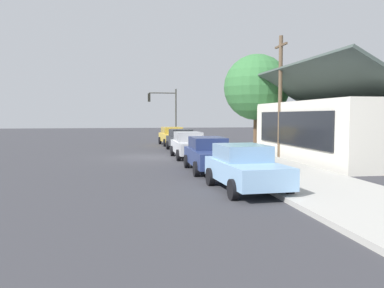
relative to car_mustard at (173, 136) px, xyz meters
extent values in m
plane|color=#38383D|center=(10.10, -2.84, -0.82)|extent=(120.00, 120.00, 0.00)
cube|color=#B2AFA8|center=(10.10, 2.76, -0.74)|extent=(60.00, 4.20, 0.16)
cube|color=gold|center=(0.12, 0.01, -0.14)|extent=(4.93, 2.12, 0.70)
cube|color=gold|center=(-0.37, -0.02, 0.49)|extent=(2.41, 1.76, 0.56)
cylinder|color=black|center=(1.56, 1.02, -0.49)|extent=(0.67, 0.26, 0.66)
cylinder|color=black|center=(1.67, -0.84, -0.49)|extent=(0.67, 0.26, 0.66)
cylinder|color=black|center=(-1.43, 0.85, -0.49)|extent=(0.67, 0.26, 0.66)
cylinder|color=black|center=(-1.33, -1.00, -0.49)|extent=(0.67, 0.26, 0.66)
cube|color=#2D3035|center=(5.76, 0.03, -0.14)|extent=(4.42, 1.93, 0.70)
cube|color=#27292D|center=(5.32, 0.01, 0.49)|extent=(2.16, 1.61, 0.56)
cylinder|color=black|center=(7.06, 0.96, -0.49)|extent=(0.67, 0.25, 0.66)
cylinder|color=black|center=(7.15, -0.75, -0.49)|extent=(0.67, 0.25, 0.66)
cylinder|color=black|center=(4.37, 0.81, -0.49)|extent=(0.67, 0.25, 0.66)
cylinder|color=black|center=(4.46, -0.89, -0.49)|extent=(0.67, 0.25, 0.66)
cube|color=silver|center=(11.02, -0.22, -0.14)|extent=(4.71, 1.79, 0.70)
cube|color=#A0A2A6|center=(10.55, -0.22, 0.49)|extent=(2.27, 1.56, 0.56)
cylinder|color=black|center=(12.46, 0.67, -0.49)|extent=(0.66, 0.23, 0.66)
cylinder|color=black|center=(12.48, -1.08, -0.49)|extent=(0.66, 0.23, 0.66)
cylinder|color=black|center=(9.55, 0.64, -0.49)|extent=(0.66, 0.23, 0.66)
cylinder|color=black|center=(9.57, -1.11, -0.49)|extent=(0.66, 0.23, 0.66)
cube|color=navy|center=(17.09, -0.21, -0.14)|extent=(4.73, 1.77, 0.70)
cube|color=navy|center=(16.62, -0.21, 0.49)|extent=(2.28, 1.55, 0.56)
cylinder|color=black|center=(18.56, 0.65, -0.49)|extent=(0.66, 0.22, 0.66)
cylinder|color=black|center=(18.55, -1.09, -0.49)|extent=(0.66, 0.22, 0.66)
cylinder|color=black|center=(15.63, 0.67, -0.49)|extent=(0.66, 0.22, 0.66)
cylinder|color=black|center=(15.62, -1.07, -0.49)|extent=(0.66, 0.22, 0.66)
cube|color=#8CB7E0|center=(22.09, 0.04, -0.14)|extent=(4.43, 2.08, 0.70)
cube|color=#779CBE|center=(21.65, 0.02, 0.49)|extent=(2.17, 1.73, 0.56)
cylinder|color=black|center=(23.37, 1.03, -0.49)|extent=(0.67, 0.26, 0.66)
cylinder|color=black|center=(23.48, -0.79, -0.49)|extent=(0.67, 0.26, 0.66)
cylinder|color=black|center=(20.69, 0.88, -0.49)|extent=(0.67, 0.26, 0.66)
cylinder|color=black|center=(20.80, -0.95, -0.49)|extent=(0.67, 0.26, 0.66)
cube|color=silver|center=(13.49, 9.16, 0.90)|extent=(12.31, 7.62, 3.44)
cube|color=black|center=(13.49, 5.31, 1.07)|extent=(9.85, 0.08, 1.93)
cube|color=#3F4C47|center=(13.49, 7.25, 3.63)|extent=(12.91, 4.11, 2.28)
cube|color=#3F4C47|center=(13.49, 11.06, 3.63)|extent=(12.91, 4.11, 2.28)
cylinder|color=brown|center=(5.47, 5.92, 0.88)|extent=(0.44, 0.44, 3.40)
sphere|color=#38753D|center=(5.47, 5.92, 3.98)|extent=(5.06, 5.06, 5.06)
cylinder|color=#383833|center=(-3.67, 0.76, 1.78)|extent=(0.14, 0.14, 5.20)
cylinder|color=#383833|center=(-3.67, -0.54, 3.98)|extent=(0.10, 2.60, 0.10)
cube|color=black|center=(-3.67, -1.84, 3.53)|extent=(0.28, 0.24, 0.80)
sphere|color=red|center=(-3.82, -1.84, 3.79)|extent=(0.16, 0.16, 0.16)
sphere|color=yellow|center=(-3.82, -1.84, 3.53)|extent=(0.16, 0.16, 0.16)
sphere|color=green|center=(-3.82, -1.84, 3.27)|extent=(0.16, 0.16, 0.16)
cylinder|color=brown|center=(11.72, 5.36, 2.93)|extent=(0.24, 0.24, 7.50)
cube|color=brown|center=(11.72, 5.36, 6.08)|extent=(1.80, 0.12, 0.12)
cylinder|color=red|center=(5.03, 1.36, -0.38)|extent=(0.22, 0.22, 0.55)
sphere|color=red|center=(5.03, 1.36, -0.04)|extent=(0.18, 0.18, 0.18)
camera|label=1|loc=(35.51, -4.05, 1.82)|focal=37.69mm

